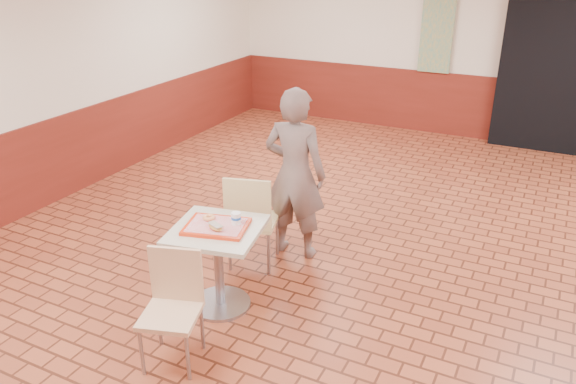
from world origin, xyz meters
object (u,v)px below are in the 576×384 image
at_px(chair_main_back, 251,217).
at_px(serving_tray, 216,226).
at_px(chair_main_front, 173,301).
at_px(customer, 295,174).
at_px(main_table, 218,254).
at_px(paper_cup, 236,218).
at_px(long_john_donut, 215,227).
at_px(ring_donut, 209,217).

bearing_deg(chair_main_back, serving_tray, 80.93).
distance_m(chair_main_front, chair_main_back, 1.38).
bearing_deg(customer, chair_main_back, 57.58).
relative_size(main_table, customer, 0.44).
xyz_separation_m(chair_main_back, customer, (0.24, 0.44, 0.31)).
bearing_deg(main_table, paper_cup, 31.66).
bearing_deg(chair_main_back, chair_main_front, 80.07).
distance_m(chair_main_back, customer, 0.59).
bearing_deg(main_table, customer, 81.64).
height_order(chair_main_front, chair_main_back, chair_main_back).
bearing_deg(serving_tray, long_john_donut, -61.63).
xyz_separation_m(chair_main_front, ring_donut, (-0.17, 0.74, 0.31)).
xyz_separation_m(ring_donut, paper_cup, (0.25, 0.03, 0.03)).
xyz_separation_m(serving_tray, ring_donut, (-0.11, 0.06, 0.03)).
distance_m(serving_tray, ring_donut, 0.13).
distance_m(long_john_donut, paper_cup, 0.19).
height_order(serving_tray, ring_donut, ring_donut).
height_order(chair_main_back, ring_donut, chair_main_back).
height_order(customer, ring_donut, customer).
height_order(chair_main_front, paper_cup, paper_cup).
relative_size(long_john_donut, paper_cup, 1.72).
relative_size(ring_donut, long_john_donut, 0.61).
height_order(customer, long_john_donut, customer).
relative_size(customer, paper_cup, 17.02).
xyz_separation_m(ring_donut, long_john_donut, (0.15, -0.13, 0.01)).
distance_m(main_table, paper_cup, 0.36).
height_order(customer, serving_tray, customer).
relative_size(chair_main_back, long_john_donut, 5.59).
bearing_deg(customer, paper_cup, 85.11).
bearing_deg(ring_donut, main_table, -27.34).
xyz_separation_m(customer, paper_cup, (-0.03, -1.04, -0.02)).
relative_size(chair_main_back, serving_tray, 1.92).
distance_m(main_table, serving_tray, 0.26).
bearing_deg(chair_main_front, main_table, 77.33).
height_order(main_table, ring_donut, ring_donut).
relative_size(chair_main_front, ring_donut, 8.34).
xyz_separation_m(main_table, paper_cup, (0.14, 0.08, 0.33)).
height_order(long_john_donut, paper_cup, paper_cup).
height_order(main_table, serving_tray, serving_tray).
bearing_deg(ring_donut, customer, 75.55).
bearing_deg(chair_main_front, chair_main_back, 78.20).
height_order(ring_donut, paper_cup, paper_cup).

